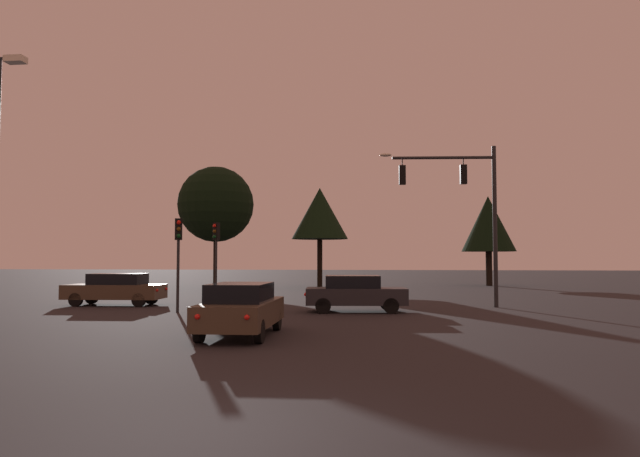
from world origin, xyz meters
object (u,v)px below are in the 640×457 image
at_px(car_crossing_left, 355,293).
at_px(tree_behind_sign, 216,204).
at_px(car_nearside_lane, 241,308).
at_px(tree_left_far, 488,224).
at_px(tree_center_horizon, 320,214).
at_px(traffic_light_corner_left, 178,245).
at_px(car_crossing_right, 115,289).
at_px(traffic_signal_mast_arm, 464,197).
at_px(traffic_light_corner_right, 216,245).

height_order(car_crossing_left, tree_behind_sign, tree_behind_sign).
height_order(car_nearside_lane, tree_left_far, tree_left_far).
xyz_separation_m(car_nearside_lane, tree_center_horizon, (-0.73, 27.76, 4.91)).
distance_m(traffic_light_corner_left, tree_center_horizon, 21.38).
bearing_deg(tree_left_far, tree_center_horizon, -160.73).
bearing_deg(car_nearside_lane, tree_behind_sign, 108.03).
xyz_separation_m(car_crossing_right, tree_left_far, (21.45, 22.49, 4.31)).
height_order(traffic_signal_mast_arm, tree_center_horizon, tree_center_horizon).
xyz_separation_m(car_nearside_lane, car_crossing_right, (-8.62, 10.02, 0.00)).
xyz_separation_m(car_crossing_left, tree_left_far, (9.93, 24.58, 4.31)).
relative_size(traffic_signal_mast_arm, car_crossing_left, 1.71).
relative_size(traffic_signal_mast_arm, tree_behind_sign, 0.80).
bearing_deg(car_nearside_lane, tree_left_far, 68.45).
xyz_separation_m(car_nearside_lane, tree_left_far, (12.84, 32.51, 4.31)).
bearing_deg(tree_left_far, traffic_light_corner_left, -123.96).
xyz_separation_m(traffic_light_corner_right, tree_center_horizon, (3.77, 15.10, 2.79)).
bearing_deg(tree_left_far, car_nearside_lane, -111.55).
relative_size(tree_left_far, tree_center_horizon, 0.96).
bearing_deg(traffic_light_corner_right, tree_center_horizon, 76.00).
height_order(tree_behind_sign, tree_center_horizon, tree_behind_sign).
xyz_separation_m(traffic_light_corner_left, traffic_light_corner_right, (-0.09, 5.76, 0.13)).
bearing_deg(tree_center_horizon, car_crossing_right, -113.96).
bearing_deg(traffic_light_corner_right, car_crossing_left, -32.58).
bearing_deg(tree_center_horizon, car_crossing_left, -79.60).
relative_size(car_crossing_right, tree_behind_sign, 0.51).
xyz_separation_m(tree_left_far, tree_center_horizon, (-13.57, -4.74, 0.60)).
height_order(traffic_light_corner_right, car_crossing_right, traffic_light_corner_right).
bearing_deg(tree_center_horizon, traffic_light_corner_left, -100.00).
xyz_separation_m(traffic_signal_mast_arm, car_nearside_lane, (-7.84, -10.79, -4.27)).
relative_size(car_crossing_right, tree_center_horizon, 0.61).
relative_size(traffic_light_corner_left, car_nearside_lane, 0.88).
bearing_deg(tree_center_horizon, tree_left_far, 19.27).
bearing_deg(tree_center_horizon, tree_behind_sign, -169.83).
distance_m(car_crossing_left, tree_center_horizon, 20.76).
bearing_deg(car_crossing_right, car_crossing_left, -10.29).
distance_m(traffic_light_corner_left, traffic_light_corner_right, 5.76).
bearing_deg(car_crossing_right, traffic_light_corner_left, -36.52).
bearing_deg(car_crossing_right, traffic_signal_mast_arm, 2.69).
height_order(tree_behind_sign, tree_left_far, tree_behind_sign).
relative_size(tree_behind_sign, tree_left_far, 1.25).
relative_size(traffic_light_corner_left, traffic_light_corner_right, 0.95).
height_order(car_nearside_lane, tree_center_horizon, tree_center_horizon).
distance_m(traffic_signal_mast_arm, traffic_light_corner_right, 12.66).
bearing_deg(car_crossing_right, car_nearside_lane, -49.31).
bearing_deg(tree_behind_sign, traffic_light_corner_left, -77.90).
bearing_deg(tree_center_horizon, car_nearside_lane, -88.50).
distance_m(car_nearside_lane, tree_behind_sign, 28.27).
height_order(traffic_light_corner_left, car_nearside_lane, traffic_light_corner_left).
bearing_deg(car_crossing_left, tree_left_far, 68.01).
bearing_deg(traffic_light_corner_left, tree_left_far, 56.04).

